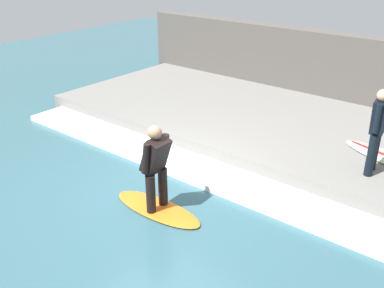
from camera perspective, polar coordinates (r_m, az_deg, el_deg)
name	(u,v)px	position (r m, az deg, el deg)	size (l,w,h in m)	color
ground_plane	(166,193)	(8.15, -3.36, -6.22)	(28.00, 28.00, 0.00)	#335B66
concrete_ledge	(268,124)	(10.75, 9.69, 2.47)	(4.40, 10.56, 0.36)	slate
back_wall	(317,69)	(12.59, 15.60, 9.15)	(0.50, 11.09, 2.00)	#544F49
wave_foam_crest	(199,170)	(8.77, 0.89, -3.36)	(0.93, 10.03, 0.11)	white
surfboard_riding	(158,209)	(7.66, -4.39, -8.19)	(0.62, 1.76, 0.06)	orange
surfer_riding	(156,164)	(7.23, -4.61, -2.49)	(0.56, 0.41, 1.48)	black
surfer_waiting_near	(378,127)	(8.33, 22.50, 2.00)	(0.52, 0.27, 1.55)	black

